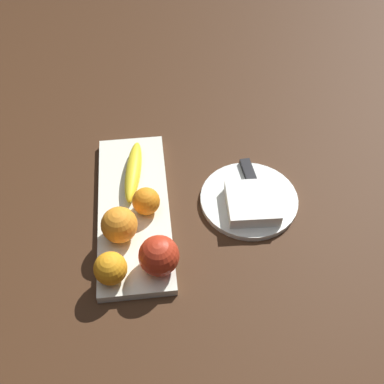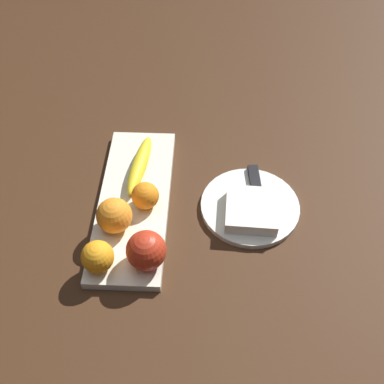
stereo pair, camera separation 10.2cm
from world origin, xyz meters
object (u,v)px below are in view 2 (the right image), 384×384
fruit_tray (134,202)px  apple (146,250)px  orange_near_banana (143,196)px  folded_napkin (251,210)px  banana (140,165)px  orange_center (114,216)px  dinner_plate (250,206)px  knife (256,186)px  orange_near_apple (98,257)px

fruit_tray → apple: 0.18m
orange_near_banana → folded_napkin: orange_near_banana is taller
banana → orange_near_banana: 0.11m
fruit_tray → banana: 0.09m
apple → orange_center: bearing=-138.3°
folded_napkin → banana: bearing=-114.5°
banana → orange_near_banana: size_ratio=3.09×
orange_near_banana → dinner_plate: size_ratio=0.27×
orange_near_banana → apple: bearing=9.0°
orange_center → knife: size_ratio=0.42×
apple → orange_center: (-0.08, -0.08, -0.00)m
fruit_tray → dinner_plate: fruit_tray is taller
apple → orange_center: 0.11m
banana → folded_napkin: banana is taller
orange_near_apple → folded_napkin: (-0.15, 0.31, -0.02)m
orange_near_apple → knife: orange_near_apple is taller
orange_center → folded_napkin: size_ratio=0.66×
folded_napkin → orange_center: bearing=-80.3°
orange_center → knife: orange_center is taller
knife → fruit_tray: bearing=-83.7°
apple → knife: (-0.21, 0.23, -0.04)m
folded_napkin → dinner_plate: bearing=-180.0°
banana → orange_near_banana: orange_near_banana is taller
orange_near_apple → dinner_plate: size_ratio=0.29×
banana → orange_center: 0.17m
orange_near_apple → orange_near_banana: 0.17m
orange_near_banana → knife: size_ratio=0.33×
dinner_plate → knife: size_ratio=1.22×
orange_near_apple → dinner_plate: bearing=119.7°
knife → orange_near_banana: bearing=-79.5°
orange_near_banana → orange_center: (0.06, -0.05, 0.01)m
orange_near_apple → orange_center: size_ratio=0.86×
fruit_tray → banana: bearing=177.3°
orange_center → fruit_tray: bearing=160.1°
fruit_tray → orange_near_banana: (0.01, 0.02, 0.04)m
orange_near_apple → orange_center: (-0.10, 0.02, 0.01)m
orange_center → folded_napkin: 0.29m
apple → orange_center: size_ratio=1.06×
apple → folded_napkin: (-0.13, 0.21, -0.03)m
fruit_tray → apple: size_ratio=5.43×
dinner_plate → folded_napkin: 0.04m
fruit_tray → orange_center: orange_center is taller
orange_center → dinner_plate: orange_center is taller
knife → orange_near_apple: bearing=-59.1°
folded_napkin → knife: bearing=170.0°
orange_near_apple → folded_napkin: 0.34m
orange_near_apple → orange_near_banana: orange_near_apple is taller
banana → apple: bearing=17.6°
apple → dinner_plate: size_ratio=0.36×
orange_near_apple → orange_near_banana: bearing=156.1°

